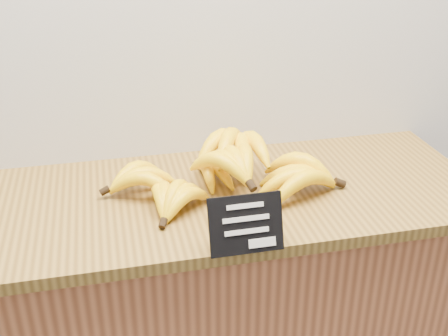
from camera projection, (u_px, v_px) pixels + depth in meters
counter at (220, 335)px, 1.63m from camera, size 1.34×0.50×0.90m
counter_top at (220, 196)px, 1.42m from camera, size 1.34×0.54×0.03m
chalkboard_sign at (246, 224)px, 1.17m from camera, size 0.16×0.05×0.12m
banana_pile at (226, 171)px, 1.40m from camera, size 0.60×0.36×0.13m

